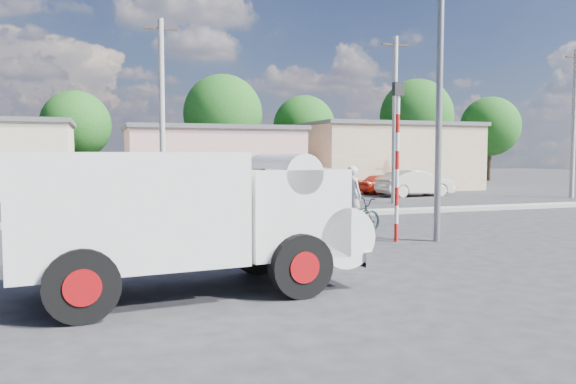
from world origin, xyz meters
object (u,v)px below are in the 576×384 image
object	(u,v)px
streetlight	(435,60)
truck	(195,215)
cyclist	(353,205)
traffic_pole	(397,148)
car_cream	(415,183)
bicycle	(353,217)
car_red	(385,184)

from	to	relation	value
streetlight	truck	bearing A→B (deg)	-153.03
cyclist	traffic_pole	distance (m)	2.42
streetlight	car_cream	bearing A→B (deg)	60.18
truck	traffic_pole	bearing A→B (deg)	27.20
cyclist	traffic_pole	size ratio (longest dim) A/B	0.41
bicycle	car_red	bearing A→B (deg)	-45.41
truck	traffic_pole	size ratio (longest dim) A/B	1.41
truck	car_cream	size ratio (longest dim) A/B	1.38
truck	traffic_pole	distance (m)	7.42
traffic_pole	truck	bearing A→B (deg)	-147.59
cyclist	car_red	distance (m)	17.12
bicycle	car_cream	xyz separation A→B (m)	(9.75, 12.48, 0.19)
truck	streetlight	size ratio (longest dim) A/B	0.68
bicycle	traffic_pole	size ratio (longest dim) A/B	0.47
traffic_pole	cyclist	bearing A→B (deg)	109.00
traffic_pole	bicycle	bearing A→B (deg)	109.00
traffic_pole	streetlight	bearing A→B (deg)	-17.73
bicycle	truck	bearing A→B (deg)	120.78
bicycle	car_cream	bearing A→B (deg)	-51.78
car_cream	traffic_pole	size ratio (longest dim) A/B	1.02
bicycle	cyclist	world-z (taller)	cyclist
car_cream	streetlight	world-z (taller)	streetlight
car_cream	cyclist	bearing A→B (deg)	137.19
bicycle	cyclist	distance (m)	0.34
truck	bicycle	bearing A→B (deg)	39.37
cyclist	car_red	world-z (taller)	cyclist
truck	car_red	bearing A→B (deg)	48.83
bicycle	streetlight	size ratio (longest dim) A/B	0.23
traffic_pole	streetlight	xyz separation A→B (m)	(0.94, -0.30, 2.37)
car_red	streetlight	size ratio (longest dim) A/B	0.40
bicycle	streetlight	xyz separation A→B (m)	(1.50, -1.92, 4.42)
car_cream	streetlight	xyz separation A→B (m)	(-8.25, -14.40, 4.23)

